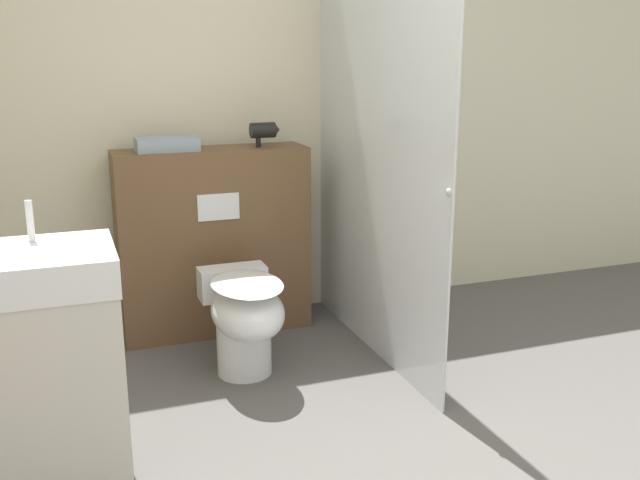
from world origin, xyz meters
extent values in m
cube|color=beige|center=(0.00, 2.34, 1.25)|extent=(8.00, 0.06, 2.50)
cube|color=brown|center=(-0.28, 2.11, 0.51)|extent=(1.03, 0.30, 1.02)
cube|color=white|center=(-0.28, 1.95, 0.74)|extent=(0.22, 0.01, 0.14)
cube|color=silver|center=(0.43, 1.56, 1.01)|extent=(0.01, 1.52, 2.02)
sphere|color=#B2B2B7|center=(0.43, 0.83, 0.97)|extent=(0.04, 0.04, 0.04)
cylinder|color=white|center=(-0.27, 1.50, 0.16)|extent=(0.26, 0.26, 0.32)
ellipsoid|color=white|center=(-0.27, 1.41, 0.35)|extent=(0.33, 0.48, 0.25)
ellipsoid|color=white|center=(-0.27, 1.41, 0.48)|extent=(0.33, 0.47, 0.02)
cube|color=white|center=(-0.27, 1.70, 0.40)|extent=(0.34, 0.15, 0.16)
cube|color=beige|center=(-1.15, 0.73, 0.39)|extent=(0.50, 0.43, 0.78)
cube|color=white|center=(-1.15, 0.73, 0.84)|extent=(0.50, 0.43, 0.12)
cylinder|color=silver|center=(-1.15, 0.84, 0.98)|extent=(0.02, 0.02, 0.14)
cylinder|color=black|center=(0.01, 2.08, 1.11)|extent=(0.13, 0.08, 0.08)
cone|color=black|center=(0.09, 2.08, 1.11)|extent=(0.03, 0.07, 0.07)
cylinder|color=black|center=(-0.02, 2.08, 1.06)|extent=(0.03, 0.03, 0.08)
cube|color=#8C9EAD|center=(-0.50, 2.09, 1.06)|extent=(0.32, 0.18, 0.07)
camera|label=1|loc=(-1.04, -1.64, 1.51)|focal=40.00mm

